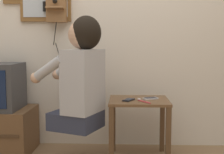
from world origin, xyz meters
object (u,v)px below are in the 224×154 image
at_px(cell_phone_held, 129,100).
at_px(cell_phone_spare, 150,98).
at_px(person, 81,74).
at_px(wall_phone_antique, 57,4).
at_px(toothbrush, 143,101).

height_order(cell_phone_held, cell_phone_spare, same).
height_order(person, wall_phone_antique, wall_phone_antique).
bearing_deg(cell_phone_held, wall_phone_antique, 177.57).
height_order(wall_phone_antique, cell_phone_held, wall_phone_antique).
height_order(cell_phone_held, toothbrush, toothbrush).
relative_size(person, toothbrush, 6.56).
xyz_separation_m(wall_phone_antique, toothbrush, (0.77, -0.42, -0.82)).
bearing_deg(cell_phone_spare, wall_phone_antique, -134.19).
bearing_deg(toothbrush, person, 147.17).
bearing_deg(person, toothbrush, -66.30).
distance_m(cell_phone_spare, toothbrush, 0.15).
height_order(cell_phone_spare, toothbrush, toothbrush).
bearing_deg(cell_phone_spare, person, -100.80).
distance_m(person, wall_phone_antique, 0.79).
bearing_deg(toothbrush, cell_phone_held, 120.03).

